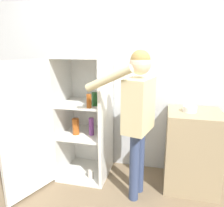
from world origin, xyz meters
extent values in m
cube|color=silver|center=(0.00, 0.98, 1.27)|extent=(7.00, 0.06, 2.55)
cube|color=white|center=(-0.38, 0.62, 0.02)|extent=(0.61, 0.62, 0.04)
cube|color=white|center=(-0.38, 0.62, 1.54)|extent=(0.61, 0.62, 0.04)
cube|color=white|center=(-0.38, 0.91, 0.78)|extent=(0.61, 0.03, 1.48)
cube|color=white|center=(-0.66, 0.62, 0.78)|extent=(0.03, 0.62, 1.48)
cube|color=white|center=(-0.09, 0.62, 0.78)|extent=(0.04, 0.62, 1.48)
cube|color=white|center=(-0.38, 0.62, 0.56)|extent=(0.54, 0.55, 0.02)
cube|color=white|center=(-0.38, 0.62, 0.96)|extent=(0.54, 0.55, 0.02)
cube|color=white|center=(-0.81, 0.03, 0.78)|extent=(0.27, 0.59, 1.48)
cylinder|color=#9E4C19|center=(-0.23, 0.40, 1.05)|extent=(0.06, 0.06, 0.16)
cylinder|color=#723884|center=(-0.27, 0.57, 0.68)|extent=(0.06, 0.06, 0.22)
cylinder|color=beige|center=(-0.25, 0.45, 0.09)|extent=(0.07, 0.07, 0.11)
cylinder|color=#9E4C19|center=(-0.47, 0.54, 0.67)|extent=(0.08, 0.08, 0.21)
cylinder|color=#1E5123|center=(-0.19, 0.51, 1.05)|extent=(0.08, 0.08, 0.16)
cylinder|color=#384770|center=(0.32, 0.24, 0.39)|extent=(0.10, 0.10, 0.79)
cylinder|color=#384770|center=(0.36, 0.40, 0.39)|extent=(0.10, 0.10, 0.79)
cube|color=beige|center=(0.34, 0.32, 1.06)|extent=(0.32, 0.45, 0.56)
sphere|color=beige|center=(0.34, 0.32, 1.48)|extent=(0.22, 0.22, 0.22)
sphere|color=#AD894C|center=(0.34, 0.32, 1.52)|extent=(0.20, 0.20, 0.20)
cylinder|color=beige|center=(0.06, 0.15, 1.35)|extent=(0.51, 0.20, 0.29)
cylinder|color=beige|center=(0.40, 0.54, 1.04)|extent=(0.08, 0.08, 0.52)
cube|color=tan|center=(0.94, 0.65, 0.47)|extent=(0.60, 0.57, 0.94)
cylinder|color=white|center=(0.88, 0.64, 0.97)|extent=(0.15, 0.15, 0.06)
camera|label=1|loc=(0.58, -1.86, 1.64)|focal=35.00mm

